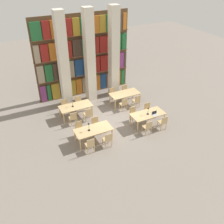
# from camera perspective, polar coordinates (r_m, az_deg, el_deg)

# --- Properties ---
(ground_plane) EXTENTS (40.00, 40.00, 0.00)m
(ground_plane) POSITION_cam_1_polar(r_m,az_deg,el_deg) (15.11, -0.24, -1.94)
(ground_plane) COLOR gray
(bookshelf_bank) EXTENTS (6.63, 0.35, 5.50)m
(bookshelf_bank) POSITION_cam_1_polar(r_m,az_deg,el_deg) (17.34, -6.48, 12.35)
(bookshelf_bank) COLOR brown
(bookshelf_bank) RESTS_ON ground_plane
(pillar_left) EXTENTS (0.59, 0.59, 6.00)m
(pillar_left) POSITION_cam_1_polar(r_m,az_deg,el_deg) (15.74, -11.09, 11.23)
(pillar_left) COLOR silver
(pillar_left) RESTS_ON ground_plane
(pillar_center) EXTENTS (0.59, 0.59, 6.00)m
(pillar_center) POSITION_cam_1_polar(r_m,az_deg,el_deg) (16.24, -5.15, 12.36)
(pillar_center) COLOR silver
(pillar_center) RESTS_ON ground_plane
(pillar_right) EXTENTS (0.59, 0.59, 6.00)m
(pillar_right) POSITION_cam_1_polar(r_m,az_deg,el_deg) (16.91, 0.42, 13.30)
(pillar_right) COLOR silver
(pillar_right) RESTS_ON ground_plane
(reading_table_0) EXTENTS (1.97, 0.95, 0.76)m
(reading_table_0) POSITION_cam_1_polar(r_m,az_deg,el_deg) (13.17, -4.27, -4.25)
(reading_table_0) COLOR tan
(reading_table_0) RESTS_ON ground_plane
(chair_0) EXTENTS (0.42, 0.40, 0.88)m
(chair_0) POSITION_cam_1_polar(r_m,az_deg,el_deg) (12.59, -5.04, -7.44)
(chair_0) COLOR tan
(chair_0) RESTS_ON ground_plane
(chair_1) EXTENTS (0.42, 0.40, 0.88)m
(chair_1) POSITION_cam_1_polar(r_m,az_deg,el_deg) (13.73, -7.45, -3.79)
(chair_1) COLOR tan
(chair_1) RESTS_ON ground_plane
(chair_2) EXTENTS (0.42, 0.40, 0.88)m
(chair_2) POSITION_cam_1_polar(r_m,az_deg,el_deg) (12.88, -1.02, -6.24)
(chair_2) COLOR tan
(chair_2) RESTS_ON ground_plane
(chair_3) EXTENTS (0.42, 0.40, 0.88)m
(chair_3) POSITION_cam_1_polar(r_m,az_deg,el_deg) (14.00, -3.72, -2.76)
(chair_3) COLOR tan
(chair_3) RESTS_ON ground_plane
(desk_lamp_0) EXTENTS (0.14, 0.14, 0.48)m
(desk_lamp_0) POSITION_cam_1_polar(r_m,az_deg,el_deg) (12.88, -5.33, -3.06)
(desk_lamp_0) COLOR black
(desk_lamp_0) RESTS_ON reading_table_0
(reading_table_1) EXTENTS (1.97, 0.95, 0.76)m
(reading_table_1) POSITION_cam_1_polar(r_m,az_deg,el_deg) (14.53, 8.18, -0.65)
(reading_table_1) COLOR tan
(reading_table_1) RESTS_ON ground_plane
(chair_4) EXTENTS (0.42, 0.40, 0.88)m
(chair_4) POSITION_cam_1_polar(r_m,az_deg,el_deg) (13.89, 8.13, -3.37)
(chair_4) COLOR tan
(chair_4) RESTS_ON ground_plane
(chair_5) EXTENTS (0.42, 0.40, 0.88)m
(chair_5) POSITION_cam_1_polar(r_m,az_deg,el_deg) (14.93, 4.92, -0.35)
(chair_5) COLOR tan
(chair_5) RESTS_ON ground_plane
(chair_6) EXTENTS (0.42, 0.40, 0.88)m
(chair_6) POSITION_cam_1_polar(r_m,az_deg,el_deg) (14.42, 11.57, -2.26)
(chair_6) COLOR tan
(chair_6) RESTS_ON ground_plane
(chair_7) EXTENTS (0.42, 0.40, 0.88)m
(chair_7) POSITION_cam_1_polar(r_m,az_deg,el_deg) (15.43, 8.24, 0.58)
(chair_7) COLOR tan
(chair_7) RESTS_ON ground_plane
(desk_lamp_1) EXTENTS (0.14, 0.14, 0.45)m
(desk_lamp_1) POSITION_cam_1_polar(r_m,az_deg,el_deg) (14.29, 8.27, 0.53)
(desk_lamp_1) COLOR black
(desk_lamp_1) RESTS_ON reading_table_1
(laptop) EXTENTS (0.32, 0.22, 0.21)m
(laptop) POSITION_cam_1_polar(r_m,az_deg,el_deg) (14.43, 9.78, -0.51)
(laptop) COLOR silver
(laptop) RESTS_ON reading_table_1
(reading_table_2) EXTENTS (1.97, 0.95, 0.76)m
(reading_table_2) POSITION_cam_1_polar(r_m,az_deg,el_deg) (15.28, -8.28, 1.14)
(reading_table_2) COLOR tan
(reading_table_2) RESTS_ON ground_plane
(chair_8) EXTENTS (0.42, 0.40, 0.88)m
(chair_8) POSITION_cam_1_polar(r_m,az_deg,el_deg) (14.66, -8.91, -1.32)
(chair_8) COLOR tan
(chair_8) RESTS_ON ground_plane
(chair_9) EXTENTS (0.42, 0.40, 0.88)m
(chair_9) POSITION_cam_1_polar(r_m,az_deg,el_deg) (15.91, -10.69, 1.39)
(chair_9) COLOR tan
(chair_9) RESTS_ON ground_plane
(chair_10) EXTENTS (0.42, 0.40, 0.88)m
(chair_10) POSITION_cam_1_polar(r_m,az_deg,el_deg) (14.90, -5.55, -0.45)
(chair_10) COLOR tan
(chair_10) RESTS_ON ground_plane
(chair_11) EXTENTS (0.42, 0.40, 0.88)m
(chair_11) POSITION_cam_1_polar(r_m,az_deg,el_deg) (16.13, -7.56, 2.16)
(chair_11) COLOR tan
(chair_11) RESTS_ON ground_plane
(desk_lamp_2) EXTENTS (0.14, 0.14, 0.44)m
(desk_lamp_2) POSITION_cam_1_polar(r_m,az_deg,el_deg) (15.07, -9.04, 2.24)
(desk_lamp_2) COLOR black
(desk_lamp_2) RESTS_ON reading_table_2
(reading_table_3) EXTENTS (1.97, 0.95, 0.76)m
(reading_table_3) POSITION_cam_1_polar(r_m,az_deg,el_deg) (16.55, 2.93, 4.04)
(reading_table_3) COLOR tan
(reading_table_3) RESTS_ON ground_plane
(chair_12) EXTENTS (0.42, 0.40, 0.88)m
(chair_12) POSITION_cam_1_polar(r_m,az_deg,el_deg) (15.86, 2.68, 1.86)
(chair_12) COLOR tan
(chair_12) RESTS_ON ground_plane
(chair_13) EXTENTS (0.42, 0.40, 0.88)m
(chair_13) POSITION_cam_1_polar(r_m,az_deg,el_deg) (17.03, 0.20, 4.17)
(chair_13) COLOR tan
(chair_13) RESTS_ON ground_plane
(chair_14) EXTENTS (0.42, 0.40, 0.88)m
(chair_14) POSITION_cam_1_polar(r_m,az_deg,el_deg) (16.29, 5.64, 2.62)
(chair_14) COLOR tan
(chair_14) RESTS_ON ground_plane
(chair_15) EXTENTS (0.42, 0.40, 0.88)m
(chair_15) POSITION_cam_1_polar(r_m,az_deg,el_deg) (17.43, 3.04, 4.83)
(chair_15) COLOR tan
(chair_15) RESTS_ON ground_plane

